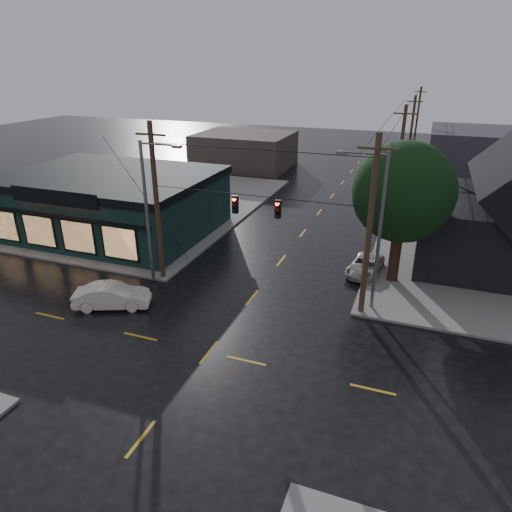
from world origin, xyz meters
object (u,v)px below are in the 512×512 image
(utility_pole_nw, at_px, (163,278))
(sedan_cream, at_px, (112,296))
(utility_pole_ne, at_px, (361,313))
(suv_silver, at_px, (365,265))
(corner_tree, at_px, (403,193))

(utility_pole_nw, height_order, sedan_cream, utility_pole_nw)
(utility_pole_ne, distance_m, suv_silver, 5.51)
(utility_pole_nw, distance_m, sedan_cream, 4.49)
(corner_tree, distance_m, suv_silver, 5.77)
(utility_pole_nw, height_order, suv_silver, utility_pole_nw)
(utility_pole_nw, distance_m, utility_pole_ne, 13.00)
(utility_pole_nw, bearing_deg, suv_silver, 23.66)
(corner_tree, xyz_separation_m, utility_pole_nw, (-14.29, -4.80, -5.99))
(sedan_cream, distance_m, suv_silver, 16.45)
(utility_pole_nw, bearing_deg, sedan_cream, -99.82)
(utility_pole_ne, relative_size, suv_silver, 2.52)
(corner_tree, bearing_deg, suv_silver, 160.71)
(utility_pole_nw, xyz_separation_m, suv_silver, (12.44, 5.45, 0.56))
(utility_pole_nw, relative_size, sedan_cream, 2.34)
(suv_silver, bearing_deg, utility_pole_ne, -76.69)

